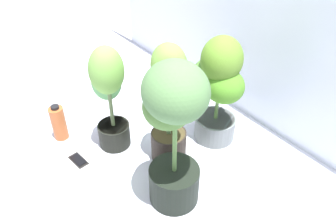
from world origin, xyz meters
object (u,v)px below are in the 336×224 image
potted_plant_front_right (173,125)px  nutrient_bottle (59,123)px  potted_plant_center (169,101)px  cell_phone (78,160)px  potted_plant_back_center (219,84)px  potted_plant_front_left (109,92)px

potted_plant_front_right → nutrient_bottle: 0.97m
potted_plant_center → nutrient_bottle: 0.81m
potted_plant_front_right → cell_phone: potted_plant_front_right is taller
potted_plant_front_right → nutrient_bottle: (-0.85, -0.30, -0.38)m
potted_plant_back_center → nutrient_bottle: potted_plant_back_center is taller
potted_plant_back_center → potted_plant_center: potted_plant_center is taller
potted_plant_front_right → potted_plant_back_center: bearing=112.9°
potted_plant_front_left → cell_phone: 0.48m
potted_plant_front_left → potted_plant_center: size_ratio=0.91×
potted_plant_back_center → potted_plant_center: bearing=-94.9°
potted_plant_front_left → potted_plant_front_right: size_ratio=0.84×
potted_plant_center → cell_phone: size_ratio=5.16×
potted_plant_front_left → potted_plant_front_right: 0.60m
cell_phone → nutrient_bottle: size_ratio=0.58×
potted_plant_front_right → cell_phone: size_ratio=5.59×
potted_plant_back_center → potted_plant_front_right: 0.59m
nutrient_bottle → potted_plant_front_left: bearing=45.4°
potted_plant_center → potted_plant_front_right: (0.26, -0.17, 0.08)m
potted_plant_back_center → potted_plant_center: 0.37m
potted_plant_center → potted_plant_front_right: bearing=-33.4°
potted_plant_center → nutrient_bottle: bearing=-141.6°
cell_phone → nutrient_bottle: nutrient_bottle is taller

